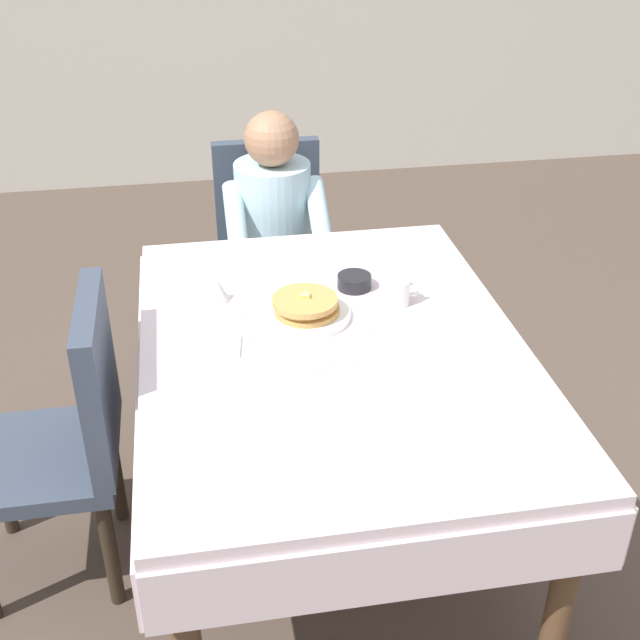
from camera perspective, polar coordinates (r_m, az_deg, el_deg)
name	(u,v)px	position (r m, az deg, el deg)	size (l,w,h in m)	color
ground_plane	(331,529)	(2.85, 0.74, -14.24)	(14.00, 14.00, 0.00)	brown
dining_table_main	(332,368)	(2.43, 0.85, -3.32)	(1.12, 1.52, 0.74)	silver
chair_diner	(271,240)	(3.50, -3.41, 5.53)	(0.44, 0.45, 0.93)	#384251
diner_person	(275,225)	(3.30, -3.15, 6.58)	(0.40, 0.43, 1.12)	silver
chair_left_side	(70,428)	(2.51, -16.91, -7.15)	(0.45, 0.44, 0.93)	#384251
plate_breakfast	(305,315)	(2.50, -1.06, 0.36)	(0.28, 0.28, 0.02)	white
breakfast_stack	(305,305)	(2.49, -1.03, 1.06)	(0.21, 0.21, 0.07)	tan
cup_coffee	(398,292)	(2.57, 5.44, 1.97)	(0.11, 0.08, 0.08)	white
bowl_butter	(354,282)	(2.66, 2.39, 2.67)	(0.11, 0.11, 0.04)	black
syrup_pitcher	(217,290)	(2.60, -7.11, 2.09)	(0.08, 0.08, 0.07)	silver
fork_left_of_plate	(243,325)	(2.47, -5.34, -0.36)	(0.18, 0.01, 0.01)	silver
knife_right_of_plate	(367,314)	(2.52, 3.28, 0.39)	(0.20, 0.01, 0.01)	silver
spoon_near_edge	(333,366)	(2.28, 0.91, -3.20)	(0.15, 0.01, 0.01)	silver
napkin_folded	(211,346)	(2.38, -7.56, -1.80)	(0.17, 0.12, 0.01)	white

